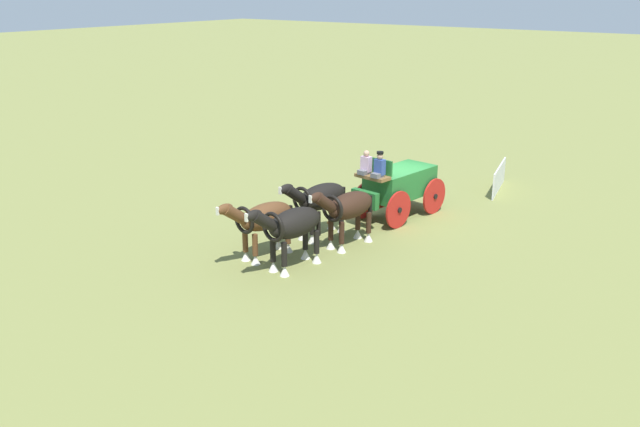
% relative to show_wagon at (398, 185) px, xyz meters
% --- Properties ---
extents(ground_plane, '(220.00, 220.00, 0.00)m').
position_rel_show_wagon_xyz_m(ground_plane, '(-0.16, 0.02, -1.27)').
color(ground_plane, olive).
extents(show_wagon, '(5.91, 2.11, 2.86)m').
position_rel_show_wagon_xyz_m(show_wagon, '(0.00, 0.00, 0.00)').
color(show_wagon, '#236B2D').
rests_on(show_wagon, ground).
extents(draft_horse_rear_near, '(3.04, 1.12, 2.23)m').
position_rel_show_wagon_xyz_m(draft_horse_rear_near, '(3.66, 0.22, 0.08)').
color(draft_horse_rear_near, '#331E14').
rests_on(draft_horse_rear_near, ground).
extents(draft_horse_rear_off, '(3.18, 1.15, 2.25)m').
position_rel_show_wagon_xyz_m(draft_horse_rear_off, '(3.50, -1.07, 0.11)').
color(draft_horse_rear_off, black).
rests_on(draft_horse_rear_off, ground).
extents(draft_horse_lead_near, '(3.07, 1.16, 2.28)m').
position_rel_show_wagon_xyz_m(draft_horse_lead_near, '(6.23, -0.09, 0.13)').
color(draft_horse_lead_near, black).
rests_on(draft_horse_lead_near, ground).
extents(draft_horse_lead_off, '(3.10, 1.11, 2.18)m').
position_rel_show_wagon_xyz_m(draft_horse_lead_off, '(6.09, -1.39, 0.04)').
color(draft_horse_lead_off, brown).
rests_on(draft_horse_lead_off, ground).
extents(sponsor_banner, '(3.12, 0.85, 1.10)m').
position_rel_show_wagon_xyz_m(sponsor_banner, '(-5.63, 1.74, -0.72)').
color(sponsor_banner, silver).
rests_on(sponsor_banner, ground).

